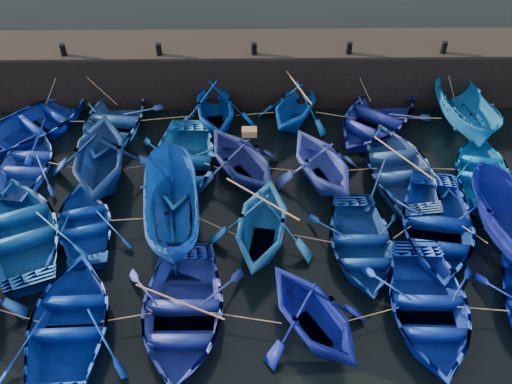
{
  "coord_description": "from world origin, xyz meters",
  "views": [
    {
      "loc": [
        -0.19,
        -11.72,
        15.21
      ],
      "look_at": [
        0.0,
        3.2,
        0.7
      ],
      "focal_mm": 40.0,
      "sensor_mm": 36.0,
      "label": 1
    }
  ],
  "objects_px": {
    "boat_0": "(39,122)",
    "wooden_crate": "(249,132)",
    "boat_8": "(182,163)",
    "boat_13": "(22,230)"
  },
  "relations": [
    {
      "from": "boat_0",
      "to": "wooden_crate",
      "type": "xyz_separation_m",
      "value": [
        8.93,
        -3.06,
        1.78
      ]
    },
    {
      "from": "wooden_crate",
      "to": "boat_0",
      "type": "bearing_deg",
      "value": 161.09
    },
    {
      "from": "wooden_crate",
      "to": "boat_13",
      "type": "bearing_deg",
      "value": -158.39
    },
    {
      "from": "wooden_crate",
      "to": "boat_8",
      "type": "bearing_deg",
      "value": 173.73
    },
    {
      "from": "boat_0",
      "to": "boat_13",
      "type": "xyz_separation_m",
      "value": [
        1.05,
        -6.18,
        0.03
      ]
    },
    {
      "from": "boat_0",
      "to": "boat_8",
      "type": "distance_m",
      "value": 6.87
    },
    {
      "from": "boat_13",
      "to": "wooden_crate",
      "type": "relative_size",
      "value": 9.72
    },
    {
      "from": "boat_8",
      "to": "wooden_crate",
      "type": "height_order",
      "value": "wooden_crate"
    },
    {
      "from": "boat_8",
      "to": "boat_13",
      "type": "bearing_deg",
      "value": -144.05
    },
    {
      "from": "boat_8",
      "to": "boat_13",
      "type": "relative_size",
      "value": 0.98
    }
  ]
}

